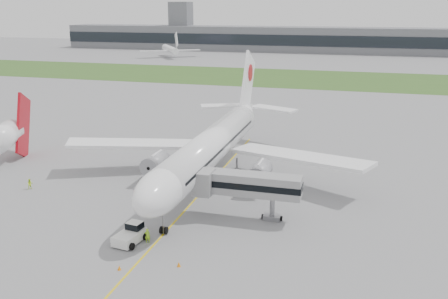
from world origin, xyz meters
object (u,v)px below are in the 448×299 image
(pushback_tug, at_px, (131,234))
(ground_crew_near, at_px, (147,236))
(neighbor_aircraft, at_px, (6,135))
(airliner, at_px, (213,144))
(jet_bridge, at_px, (244,185))

(pushback_tug, distance_m, ground_crew_near, 1.93)
(ground_crew_near, relative_size, neighbor_aircraft, 0.12)
(airliner, bearing_deg, jet_bridge, -58.44)
(pushback_tug, xyz_separation_m, neighbor_aircraft, (-33.46, 21.70, 3.79))
(ground_crew_near, bearing_deg, airliner, -102.41)
(jet_bridge, distance_m, ground_crew_near, 13.48)
(airliner, xyz_separation_m, pushback_tug, (-2.80, -22.74, -4.70))
(ground_crew_near, bearing_deg, neighbor_aircraft, -41.35)
(pushback_tug, bearing_deg, jet_bridge, 50.55)
(airliner, height_order, ground_crew_near, airliner)
(pushback_tug, height_order, ground_crew_near, pushback_tug)
(pushback_tug, bearing_deg, ground_crew_near, 16.70)
(airliner, height_order, neighbor_aircraft, airliner)
(pushback_tug, relative_size, ground_crew_near, 2.52)
(airliner, distance_m, pushback_tug, 23.39)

